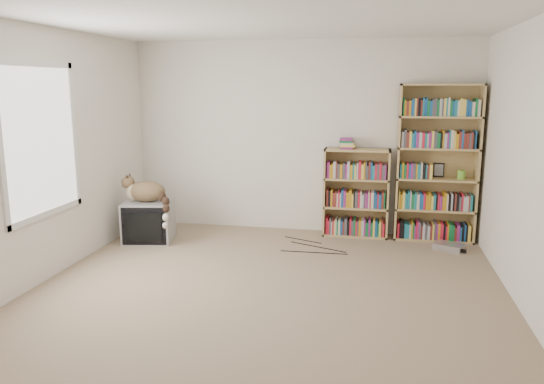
% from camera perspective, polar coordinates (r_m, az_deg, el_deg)
% --- Properties ---
extents(floor, '(4.50, 5.00, 0.01)m').
position_cam_1_polar(floor, '(4.92, -1.08, -11.69)').
color(floor, gray).
rests_on(floor, ground).
extents(wall_back, '(4.50, 0.02, 2.50)m').
position_cam_1_polar(wall_back, '(7.02, 3.22, 5.87)').
color(wall_back, white).
rests_on(wall_back, floor).
extents(wall_front, '(4.50, 0.02, 2.50)m').
position_cam_1_polar(wall_front, '(2.25, -14.86, -6.64)').
color(wall_front, white).
rests_on(wall_front, floor).
extents(wall_left, '(0.02, 5.00, 2.50)m').
position_cam_1_polar(wall_left, '(5.50, -24.73, 3.28)').
color(wall_left, white).
rests_on(wall_left, floor).
extents(wall_right, '(0.02, 5.00, 2.50)m').
position_cam_1_polar(wall_right, '(4.65, 27.09, 1.75)').
color(wall_right, white).
rests_on(wall_right, floor).
extents(ceiling, '(4.50, 5.00, 0.02)m').
position_cam_1_polar(ceiling, '(4.55, -1.20, 18.61)').
color(ceiling, white).
rests_on(ceiling, wall_back).
extents(window, '(0.02, 1.22, 1.52)m').
position_cam_1_polar(window, '(5.64, -23.58, 5.09)').
color(window, white).
rests_on(window, wall_left).
extents(crt_tv, '(0.67, 0.63, 0.51)m').
position_cam_1_polar(crt_tv, '(6.84, -13.11, -3.06)').
color(crt_tv, gray).
rests_on(crt_tv, floor).
extents(cat, '(0.72, 0.51, 0.57)m').
position_cam_1_polar(cat, '(6.70, -13.09, -0.29)').
color(cat, '#362716').
rests_on(cat, crt_tv).
extents(bookcase_tall, '(0.97, 0.30, 1.95)m').
position_cam_1_polar(bookcase_tall, '(6.89, 17.29, 2.50)').
color(bookcase_tall, tan).
rests_on(bookcase_tall, floor).
extents(bookcase_short, '(0.83, 0.30, 1.14)m').
position_cam_1_polar(bookcase_short, '(6.92, 9.02, -0.44)').
color(bookcase_short, tan).
rests_on(bookcase_short, floor).
extents(book_stack, '(0.19, 0.25, 0.13)m').
position_cam_1_polar(book_stack, '(6.83, 8.13, 5.21)').
color(book_stack, red).
rests_on(book_stack, bookcase_short).
extents(green_mug, '(0.10, 0.10, 0.11)m').
position_cam_1_polar(green_mug, '(6.92, 19.69, 1.78)').
color(green_mug, '#73BB35').
rests_on(green_mug, bookcase_tall).
extents(framed_print, '(0.13, 0.05, 0.18)m').
position_cam_1_polar(framed_print, '(6.98, 17.49, 2.28)').
color(framed_print, black).
rests_on(framed_print, bookcase_tall).
extents(dvd_player, '(0.39, 0.35, 0.07)m').
position_cam_1_polar(dvd_player, '(6.70, 18.50, -5.59)').
color(dvd_player, '#AFAFB4').
rests_on(dvd_player, floor).
extents(wall_outlet, '(0.01, 0.08, 0.13)m').
position_cam_1_polar(wall_outlet, '(7.30, -15.17, -1.69)').
color(wall_outlet, silver).
rests_on(wall_outlet, wall_left).
extents(floor_cables, '(1.20, 0.70, 0.01)m').
position_cam_1_polar(floor_cables, '(6.59, 1.18, -5.54)').
color(floor_cables, black).
rests_on(floor_cables, floor).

